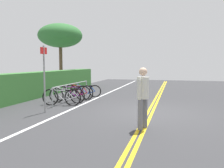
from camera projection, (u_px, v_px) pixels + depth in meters
The scene contains 14 objects.
ground_plane at pixel (150, 113), 8.57m from camera, with size 33.93×12.99×0.05m, color #353538.
centre_line_yellow_inner at pixel (152, 112), 8.55m from camera, with size 30.54×0.10×0.00m, color gold.
centre_line_yellow_outer at pixel (148, 112), 8.59m from camera, with size 30.54×0.10×0.00m, color gold.
bike_lane_stripe_white at pixel (74, 108), 9.35m from camera, with size 30.54×0.12×0.00m, color white.
bike_rack at pixel (72, 88), 11.28m from camera, with size 3.83×0.05×0.83m.
bicycle_0 at pixel (62, 97), 10.00m from camera, with size 0.46×1.71×0.75m.
bicycle_1 at pixel (67, 95), 10.65m from camera, with size 0.46×1.72×0.72m.
bicycle_2 at pixel (73, 93), 11.34m from camera, with size 0.63×1.72×0.76m.
bicycle_3 at pixel (79, 92), 11.91m from camera, with size 0.61×1.76×0.75m.
bicycle_4 at pixel (85, 91), 12.61m from camera, with size 0.51×1.70×0.68m.
pedestrian at pixel (143, 94), 6.35m from camera, with size 0.47×0.32×1.68m.
sign_post_near at pixel (44, 73), 8.42m from camera, with size 0.36×0.06×2.43m.
hedge_backdrop at pixel (45, 83), 13.32m from camera, with size 12.78×0.86×1.34m, color #387533.
tree_mid at pixel (60, 36), 18.13m from camera, with size 3.42×3.42×4.86m.
Camera 1 is at (-8.52, -0.84, 1.80)m, focal length 37.44 mm.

